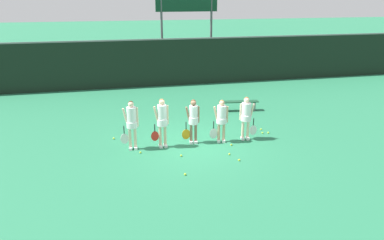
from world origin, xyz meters
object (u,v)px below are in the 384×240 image
tennis_ball_2 (268,133)px  tennis_ball_4 (181,156)px  tennis_ball_0 (114,138)px  scoreboard (187,4)px  tennis_ball_5 (262,133)px  tennis_ball_6 (239,160)px  player_0 (132,121)px  player_1 (162,119)px  player_3 (221,118)px  tennis_ball_3 (231,145)px  player_4 (246,115)px  bench_courtside (239,103)px  tennis_ball_8 (229,154)px  tennis_ball_1 (185,174)px  tennis_ball_9 (261,129)px  player_2 (193,118)px  tennis_ball_7 (140,152)px

tennis_ball_2 → tennis_ball_4: same height
tennis_ball_0 → tennis_ball_4: (2.20, -2.16, -0.00)m
scoreboard → tennis_ball_4: 13.16m
tennis_ball_5 → tennis_ball_6: size_ratio=0.96×
player_0 → player_1: (1.07, -0.04, 0.01)m
scoreboard → player_3: bearing=-95.8°
scoreboard → tennis_ball_3: bearing=-94.2°
player_3 → player_4: player_4 is taller
bench_courtside → tennis_ball_0: (-5.93, -2.42, -0.37)m
bench_courtside → tennis_ball_0: bearing=-150.7°
tennis_ball_4 → tennis_ball_5: (3.60, 1.44, 0.00)m
scoreboard → tennis_ball_2: 11.60m
tennis_ball_4 → player_4: bearing=20.8°
tennis_ball_8 → tennis_ball_1: bearing=-147.6°
bench_courtside → tennis_ball_6: (-1.92, -5.39, -0.37)m
tennis_ball_6 → tennis_ball_9: (1.90, 2.64, -0.00)m
player_4 → tennis_ball_5: size_ratio=24.58×
player_0 → player_2: size_ratio=1.07×
player_4 → player_1: bearing=-170.5°
player_4 → tennis_ball_7: bearing=-164.8°
player_3 → tennis_ball_6: (0.08, -1.79, -0.92)m
player_2 → player_3: 1.05m
player_3 → player_2: bearing=-175.6°
player_1 → tennis_ball_7: bearing=-158.2°
tennis_ball_6 → tennis_ball_9: bearing=54.2°
tennis_ball_8 → tennis_ball_4: bearing=171.2°
tennis_ball_5 → tennis_ball_7: bearing=-170.3°
scoreboard → tennis_ball_6: size_ratio=85.12×
tennis_ball_3 → tennis_ball_0: bearing=158.7°
player_3 → tennis_ball_9: (1.98, 0.85, -0.92)m
tennis_ball_1 → tennis_ball_3: bearing=42.0°
player_1 → player_2: (1.17, 0.12, -0.09)m
tennis_ball_1 → tennis_ball_6: bearing=17.2°
tennis_ball_2 → tennis_ball_1: bearing=-145.0°
scoreboard → player_0: scoreboard is taller
tennis_ball_2 → player_3: bearing=-169.0°
tennis_ball_5 → tennis_ball_8: size_ratio=1.00×
tennis_ball_5 → tennis_ball_4: bearing=-158.3°
player_1 → tennis_ball_6: player_1 is taller
player_3 → tennis_ball_3: 1.06m
tennis_ball_1 → tennis_ball_4: bearing=83.3°
bench_courtside → tennis_ball_9: (-0.02, -2.75, -0.37)m
player_0 → player_2: (2.24, 0.08, -0.08)m
player_2 → tennis_ball_8: bearing=-49.8°
player_2 → tennis_ball_6: size_ratio=23.64×
bench_courtside → tennis_ball_6: bench_courtside is taller
player_0 → player_4: size_ratio=1.07×
tennis_ball_1 → tennis_ball_9: bearing=39.9°
player_1 → tennis_ball_9: 4.40m
tennis_ball_4 → tennis_ball_1: bearing=-96.7°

